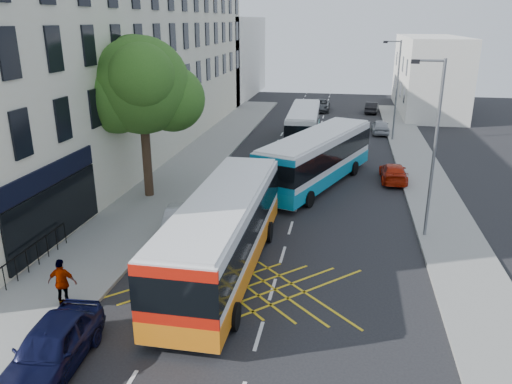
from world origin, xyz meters
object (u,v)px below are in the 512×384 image
at_px(bus_mid, 317,158).
at_px(distant_car_silver, 380,127).
at_px(bus_near, 223,232).
at_px(lamp_near, 433,141).
at_px(bus_far, 304,124).
at_px(distant_car_dark, 372,107).
at_px(pedestrian_far, 62,283).
at_px(street_tree, 141,87).
at_px(parked_car_blue, 52,347).
at_px(red_hatchback, 393,172).
at_px(parked_car_silver, 181,224).
at_px(distant_car_grey, 320,105).
at_px(lamp_far, 396,85).

distance_m(bus_mid, distant_car_silver, 16.52).
bearing_deg(bus_near, lamp_near, 30.75).
distance_m(lamp_near, bus_far, 19.88).
bearing_deg(distant_car_dark, pedestrian_far, 80.63).
distance_m(street_tree, lamp_near, 15.10).
distance_m(parked_car_blue, red_hatchback, 23.13).
height_order(bus_mid, pedestrian_far, bus_mid).
distance_m(bus_near, distant_car_dark, 39.07).
height_order(lamp_near, pedestrian_far, lamp_near).
bearing_deg(street_tree, parked_car_blue, -78.73).
xyz_separation_m(lamp_near, pedestrian_far, (-13.20, -8.62, -3.59)).
relative_size(parked_car_blue, pedestrian_far, 2.45).
bearing_deg(red_hatchback, parked_car_silver, 45.49).
xyz_separation_m(bus_far, red_hatchback, (6.55, -9.58, -0.93)).
bearing_deg(bus_far, bus_near, -94.57).
xyz_separation_m(bus_far, distant_car_grey, (0.45, 15.45, -0.87)).
bearing_deg(lamp_near, distant_car_dark, 91.91).
relative_size(bus_mid, bus_far, 1.14).
relative_size(lamp_near, bus_far, 0.79).
bearing_deg(lamp_far, street_tree, -130.81).
xyz_separation_m(bus_near, bus_far, (1.10, 23.14, -0.22)).
height_order(street_tree, bus_far, street_tree).
relative_size(lamp_near, pedestrian_far, 4.55).
bearing_deg(parked_car_blue, distant_car_grey, 79.80).
xyz_separation_m(street_tree, bus_mid, (9.27, 4.07, -4.60)).
relative_size(red_hatchback, distant_car_dark, 1.08).
height_order(lamp_near, parked_car_blue, lamp_near).
bearing_deg(bus_mid, distant_car_grey, 113.48).
bearing_deg(bus_near, distant_car_grey, 88.02).
distance_m(lamp_near, parked_car_silver, 11.94).
relative_size(lamp_far, parked_car_blue, 1.85).
xyz_separation_m(red_hatchback, distant_car_silver, (-0.07, 14.19, 0.06)).
bearing_deg(parked_car_blue, bus_mid, 67.28).
bearing_deg(distant_car_silver, parked_car_silver, 65.98).
xyz_separation_m(lamp_far, bus_near, (-8.35, -24.90, -2.91)).
height_order(red_hatchback, distant_car_grey, distant_car_grey).
height_order(parked_car_silver, pedestrian_far, pedestrian_far).
distance_m(distant_car_grey, distant_car_dark, 5.68).
relative_size(distant_car_silver, pedestrian_far, 2.10).
distance_m(parked_car_blue, distant_car_dark, 46.36).
bearing_deg(distant_car_dark, parked_car_blue, 83.33).
xyz_separation_m(bus_far, distant_car_silver, (6.48, 4.61, -0.87)).
xyz_separation_m(lamp_near, distant_car_dark, (-1.12, 33.48, -4.02)).
xyz_separation_m(parked_car_blue, distant_car_grey, (5.00, 45.32, -0.11)).
bearing_deg(red_hatchback, distant_car_silver, -89.99).
bearing_deg(lamp_far, lamp_near, -90.00).
bearing_deg(street_tree, red_hatchback, 22.11).
height_order(lamp_far, bus_mid, lamp_far).
distance_m(distant_car_grey, pedestrian_far, 42.79).
distance_m(lamp_far, bus_far, 8.08).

